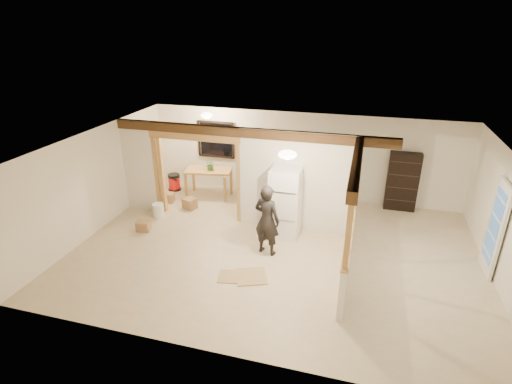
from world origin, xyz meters
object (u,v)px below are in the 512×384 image
(woman, at_px, (267,220))
(shop_vac, at_px, (174,182))
(refrigerator, at_px, (285,202))
(work_table, at_px, (209,183))
(bookshelf, at_px, (402,182))

(woman, bearing_deg, shop_vac, -22.51)
(refrigerator, height_order, shop_vac, refrigerator)
(work_table, distance_m, bookshelf, 5.47)
(bookshelf, bearing_deg, work_table, -174.01)
(woman, distance_m, bookshelf, 4.37)
(woman, xyz_separation_m, shop_vac, (-3.64, 2.76, -0.56))
(refrigerator, height_order, bookshelf, refrigerator)
(woman, xyz_separation_m, bookshelf, (2.99, 3.19, 0.00))
(shop_vac, height_order, bookshelf, bookshelf)
(refrigerator, xyz_separation_m, bookshelf, (2.78, 2.25, -0.04))
(refrigerator, relative_size, shop_vac, 3.29)
(work_table, height_order, bookshelf, bookshelf)
(bookshelf, bearing_deg, woman, -133.22)
(woman, height_order, bookshelf, same)
(refrigerator, height_order, work_table, refrigerator)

